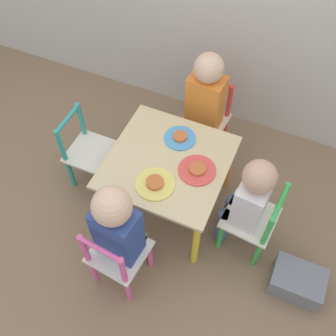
% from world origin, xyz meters
% --- Properties ---
extents(ground_plane, '(6.00, 6.00, 0.00)m').
position_xyz_m(ground_plane, '(0.00, 0.00, 0.00)').
color(ground_plane, '#7F664C').
extents(kids_table, '(0.61, 0.61, 0.43)m').
position_xyz_m(kids_table, '(0.00, 0.00, 0.38)').
color(kids_table, beige).
rests_on(kids_table, ground_plane).
extents(chair_red, '(0.28, 0.28, 0.51)m').
position_xyz_m(chair_red, '(0.03, 0.51, 0.25)').
color(chair_red, silver).
rests_on(chair_red, ground_plane).
extents(chair_green, '(0.28, 0.28, 0.51)m').
position_xyz_m(chair_green, '(0.51, -0.05, 0.25)').
color(chair_green, silver).
rests_on(chair_green, ground_plane).
extents(chair_pink, '(0.29, 0.29, 0.51)m').
position_xyz_m(chair_pink, '(-0.05, -0.51, 0.25)').
color(chair_pink, silver).
rests_on(chair_pink, ground_plane).
extents(chair_teal, '(0.26, 0.26, 0.51)m').
position_xyz_m(chair_teal, '(-0.51, 0.00, 0.25)').
color(chair_teal, silver).
rests_on(chair_teal, ground_plane).
extents(child_back, '(0.21, 0.22, 0.77)m').
position_xyz_m(child_back, '(0.03, 0.45, 0.46)').
color(child_back, '#38383D').
rests_on(child_back, ground_plane).
extents(child_right, '(0.22, 0.21, 0.70)m').
position_xyz_m(child_right, '(0.44, -0.04, 0.42)').
color(child_right, '#4C608E').
rests_on(child_right, ground_plane).
extents(child_front, '(0.21, 0.23, 0.75)m').
position_xyz_m(child_front, '(-0.05, -0.45, 0.46)').
color(child_front, '#7A6B5B').
rests_on(child_front, ground_plane).
extents(plate_back, '(0.17, 0.17, 0.03)m').
position_xyz_m(plate_back, '(0.00, 0.16, 0.44)').
color(plate_back, '#4C9EE0').
rests_on(plate_back, kids_table).
extents(plate_right, '(0.19, 0.19, 0.03)m').
position_xyz_m(plate_right, '(0.16, 0.00, 0.44)').
color(plate_right, '#E54C47').
rests_on(plate_right, kids_table).
extents(plate_front, '(0.20, 0.20, 0.03)m').
position_xyz_m(plate_front, '(-0.00, -0.16, 0.44)').
color(plate_front, '#EADB66').
rests_on(plate_front, kids_table).
extents(storage_bin, '(0.26, 0.19, 0.15)m').
position_xyz_m(storage_bin, '(0.81, -0.20, 0.07)').
color(storage_bin, slate).
rests_on(storage_bin, ground_plane).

